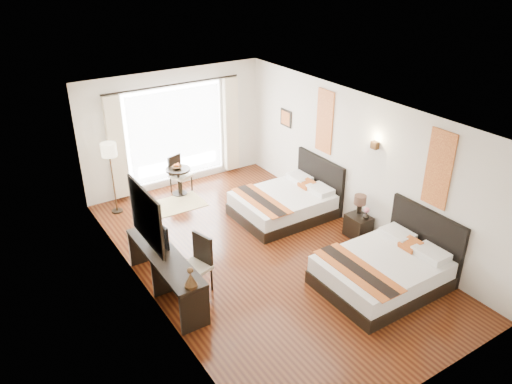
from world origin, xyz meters
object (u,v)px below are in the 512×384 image
table_lamp (360,201)px  nightstand (358,226)px  floor_lamp (109,154)px  side_table (179,181)px  television (154,232)px  desk_chair (196,275)px  bed_far (286,202)px  console_desk (166,274)px  fruit_bowl (177,167)px  window_chair (181,181)px  bed_near (385,269)px  vase (366,214)px

table_lamp → nightstand: bearing=-122.9°
floor_lamp → side_table: size_ratio=2.45×
nightstand → television: size_ratio=0.67×
side_table → desk_chair: bearing=-110.6°
bed_far → console_desk: bed_far is taller
nightstand → side_table: 4.29m
table_lamp → floor_lamp: 5.24m
console_desk → desk_chair: 0.50m
table_lamp → fruit_bowl: table_lamp is taller
table_lamp → side_table: size_ratio=0.58×
nightstand → table_lamp: size_ratio=1.25×
table_lamp → desk_chair: bearing=177.9°
fruit_bowl → window_chair: 0.44m
bed_near → television: bearing=145.1°
console_desk → television: bearing=87.3°
table_lamp → fruit_bowl: bearing=122.0°
television → window_chair: bearing=-36.0°
desk_chair → fruit_bowl: desk_chair is taller
console_desk → floor_lamp: (0.23, 3.24, 0.98)m
console_desk → bed_far: bearing=18.7°
vase → desk_chair: (-3.56, 0.33, -0.26)m
nightstand → fruit_bowl: size_ratio=2.01×
table_lamp → fruit_bowl: size_ratio=1.61×
television → window_chair: (1.82, 2.96, -0.69)m
bed_far → side_table: 2.65m
bed_near → side_table: 5.31m
nightstand → floor_lamp: bearing=135.7°
side_table → fruit_bowl: (-0.02, 0.01, 0.36)m
nightstand → bed_far: bearing=114.5°
nightstand → floor_lamp: size_ratio=0.30×
bed_near → floor_lamp: 5.99m
side_table → nightstand: bearing=-58.9°
bed_near → console_desk: bed_near is taller
bed_near → table_lamp: size_ratio=5.47×
side_table → bed_far: bearing=-54.8°
bed_near → television: bed_near is taller
table_lamp → bed_far: bearing=116.5°
nightstand → console_desk: console_desk is taller
bed_near → television: 3.99m
vase → console_desk: console_desk is taller
desk_chair → bed_far: bearing=-171.3°
bed_near → bed_far: size_ratio=1.03×
floor_lamp → bed_far: bearing=-35.0°
nightstand → side_table: (-2.21, 3.67, 0.10)m
bed_near → vase: (0.75, 1.28, 0.26)m
bed_far → nightstand: size_ratio=4.24×
nightstand → console_desk: size_ratio=0.22×
television → side_table: bearing=-35.7°
vase → television: television is taller
table_lamp → desk_chair: size_ratio=0.38×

